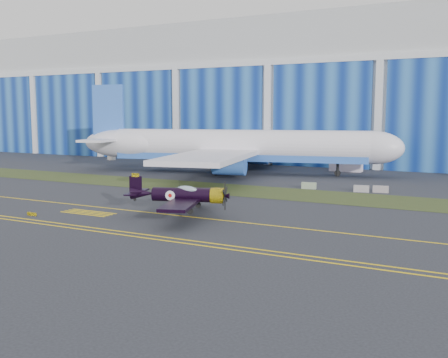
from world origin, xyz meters
The scene contains 15 objects.
ground centered at (0.00, 0.00, 0.00)m, with size 260.00×260.00×0.00m, color #2C2F36.
grass_median centered at (0.00, 14.00, 0.02)m, with size 260.00×10.00×0.02m, color #475128.
hangar centered at (0.00, 71.79, 14.96)m, with size 220.00×45.70×30.00m.
taxiway_centreline centered at (0.00, -5.00, 0.01)m, with size 200.00×0.20×0.02m, color yellow.
edge_line_near centered at (0.00, -14.50, 0.01)m, with size 80.00×0.20×0.02m, color yellow.
edge_line_far centered at (0.00, -13.50, 0.01)m, with size 80.00×0.20×0.02m, color yellow.
hold_short_ladder centered at (-18.00, -8.10, 0.01)m, with size 6.00×2.40×0.02m, color yellow, non-canonical shape.
guard_board_left centered at (-22.00, -12.00, 0.17)m, with size 1.20×0.15×0.35m, color yellow.
warbird centered at (-8.09, -5.26, 2.25)m, with size 15.33×16.84×4.13m.
jetliner centered at (-20.42, 32.46, 10.78)m, with size 71.58×64.39×21.57m.
shipping_container centered at (-4.43, 44.23, 1.23)m, with size 5.68×2.27×2.46m, color silver.
cart centered at (-57.27, 42.83, 0.55)m, with size 1.83×1.10×1.10m, color #F2E5CF.
barrier_a centered at (-3.14, 19.61, 0.45)m, with size 2.00×0.60×0.90m, color gray.
barrier_b centered at (3.99, 20.00, 0.45)m, with size 2.00×0.60×0.90m, color #9C9599.
barrier_c centered at (6.35, 20.77, 0.45)m, with size 2.00×0.60×0.90m, color #9E9292.
Camera 1 is at (19.84, -49.38, 10.34)m, focal length 42.00 mm.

